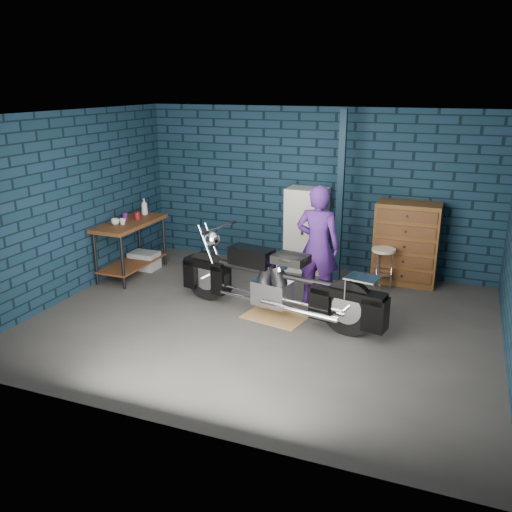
{
  "coord_description": "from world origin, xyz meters",
  "views": [
    {
      "loc": [
        2.35,
        -6.24,
        3.07
      ],
      "look_at": [
        -0.21,
        0.3,
        0.81
      ],
      "focal_mm": 38.0,
      "sensor_mm": 36.0,
      "label": 1
    }
  ],
  "objects_px": {
    "storage_bin": "(144,260)",
    "tool_chest": "(406,243)",
    "motorcycle": "(277,277)",
    "locker": "(306,230)",
    "workbench": "(132,248)",
    "person": "(318,246)",
    "shop_stool": "(382,269)"
  },
  "relations": [
    {
      "from": "person",
      "to": "workbench",
      "type": "bearing_deg",
      "value": -0.24
    },
    {
      "from": "workbench",
      "to": "shop_stool",
      "type": "bearing_deg",
      "value": 11.5
    },
    {
      "from": "workbench",
      "to": "motorcycle",
      "type": "height_order",
      "value": "motorcycle"
    },
    {
      "from": "workbench",
      "to": "tool_chest",
      "type": "relative_size",
      "value": 1.08
    },
    {
      "from": "locker",
      "to": "shop_stool",
      "type": "bearing_deg",
      "value": -18.32
    },
    {
      "from": "workbench",
      "to": "storage_bin",
      "type": "xyz_separation_m",
      "value": [
        0.02,
        0.32,
        -0.31
      ]
    },
    {
      "from": "workbench",
      "to": "motorcycle",
      "type": "distance_m",
      "value": 2.9
    },
    {
      "from": "motorcycle",
      "to": "shop_stool",
      "type": "distance_m",
      "value": 1.97
    },
    {
      "from": "tool_chest",
      "to": "storage_bin",
      "type": "bearing_deg",
      "value": -167.49
    },
    {
      "from": "locker",
      "to": "storage_bin",
      "type": "bearing_deg",
      "value": -160.13
    },
    {
      "from": "tool_chest",
      "to": "shop_stool",
      "type": "bearing_deg",
      "value": -121.56
    },
    {
      "from": "motorcycle",
      "to": "storage_bin",
      "type": "height_order",
      "value": "motorcycle"
    },
    {
      "from": "person",
      "to": "shop_stool",
      "type": "relative_size",
      "value": 2.63
    },
    {
      "from": "motorcycle",
      "to": "tool_chest",
      "type": "height_order",
      "value": "tool_chest"
    },
    {
      "from": "tool_chest",
      "to": "person",
      "type": "bearing_deg",
      "value": -128.79
    },
    {
      "from": "storage_bin",
      "to": "tool_chest",
      "type": "height_order",
      "value": "tool_chest"
    },
    {
      "from": "locker",
      "to": "shop_stool",
      "type": "relative_size",
      "value": 2.14
    },
    {
      "from": "motorcycle",
      "to": "person",
      "type": "distance_m",
      "value": 0.82
    },
    {
      "from": "workbench",
      "to": "motorcycle",
      "type": "relative_size",
      "value": 0.54
    },
    {
      "from": "workbench",
      "to": "tool_chest",
      "type": "bearing_deg",
      "value": 16.49
    },
    {
      "from": "storage_bin",
      "to": "tool_chest",
      "type": "bearing_deg",
      "value": 12.51
    },
    {
      "from": "workbench",
      "to": "shop_stool",
      "type": "distance_m",
      "value": 4.06
    },
    {
      "from": "locker",
      "to": "motorcycle",
      "type": "bearing_deg",
      "value": -84.94
    },
    {
      "from": "person",
      "to": "locker",
      "type": "height_order",
      "value": "person"
    },
    {
      "from": "motorcycle",
      "to": "tool_chest",
      "type": "relative_size",
      "value": 2.01
    },
    {
      "from": "tool_chest",
      "to": "motorcycle",
      "type": "bearing_deg",
      "value": -126.02
    },
    {
      "from": "storage_bin",
      "to": "shop_stool",
      "type": "distance_m",
      "value": 3.99
    },
    {
      "from": "person",
      "to": "motorcycle",
      "type": "bearing_deg",
      "value": 61.51
    },
    {
      "from": "person",
      "to": "shop_stool",
      "type": "xyz_separation_m",
      "value": [
        0.8,
        0.89,
        -0.54
      ]
    },
    {
      "from": "workbench",
      "to": "person",
      "type": "relative_size",
      "value": 0.81
    },
    {
      "from": "tool_chest",
      "to": "shop_stool",
      "type": "height_order",
      "value": "tool_chest"
    },
    {
      "from": "tool_chest",
      "to": "locker",
      "type": "bearing_deg",
      "value": 180.0
    }
  ]
}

